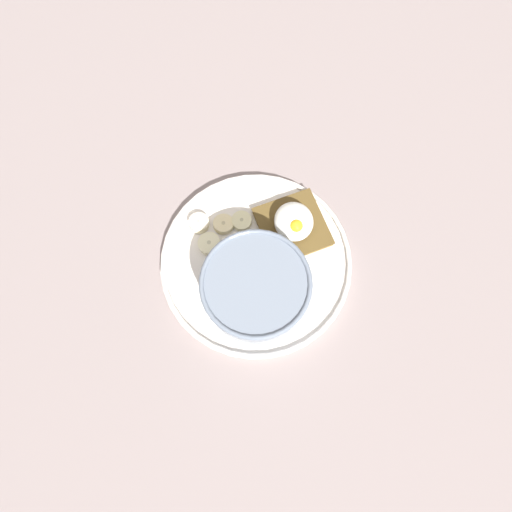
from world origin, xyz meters
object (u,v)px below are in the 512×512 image
toast_slice (292,227)px  poached_egg (294,222)px  oatmeal_bowl (256,288)px  banana_slice_back (242,221)px  banana_slice_left (224,224)px  banana_slice_right (210,244)px  banana_slice_front (199,223)px

toast_slice → poached_egg: (-0.09, -0.01, 1.94)cm
oatmeal_bowl → banana_slice_back: oatmeal_bowl is taller
oatmeal_bowl → toast_slice: size_ratio=1.26×
oatmeal_bowl → poached_egg: size_ratio=2.40×
toast_slice → banana_slice_back: size_ratio=2.78×
poached_egg → banana_slice_left: poached_egg is taller
oatmeal_bowl → banana_slice_right: (7.35, 5.25, -2.61)cm
poached_egg → banana_slice_back: size_ratio=1.46×
banana_slice_back → banana_slice_right: 5.40cm
poached_egg → banana_slice_left: size_ratio=1.46×
oatmeal_bowl → banana_slice_right: bearing=35.5°
banana_slice_front → banana_slice_left: bearing=-98.9°
oatmeal_bowl → banana_slice_front: size_ratio=3.47×
oatmeal_bowl → banana_slice_left: bearing=17.2°
banana_slice_back → oatmeal_bowl: bearing=-176.6°
oatmeal_bowl → banana_slice_back: bearing=3.4°
oatmeal_bowl → poached_egg: oatmeal_bowl is taller
banana_slice_back → toast_slice: bearing=-104.5°
toast_slice → poached_egg: poached_egg is taller
toast_slice → banana_slice_right: 11.38cm
banana_slice_right → poached_egg: bearing=-85.3°
oatmeal_bowl → banana_slice_left: (10.00, 3.10, -2.79)cm
oatmeal_bowl → banana_slice_left: 10.84cm
poached_egg → banana_slice_right: bearing=94.7°
oatmeal_bowl → banana_slice_left: oatmeal_bowl is taller
banana_slice_front → banana_slice_right: 3.37cm
banana_slice_left → banana_slice_front: bearing=81.1°
toast_slice → poached_egg: 1.94cm
banana_slice_left → banana_slice_back: (0.10, -2.49, 0.04)cm
oatmeal_bowl → banana_slice_front: 12.58cm
banana_slice_front → poached_egg: bearing=-100.1°
poached_egg → banana_slice_right: size_ratio=1.33×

